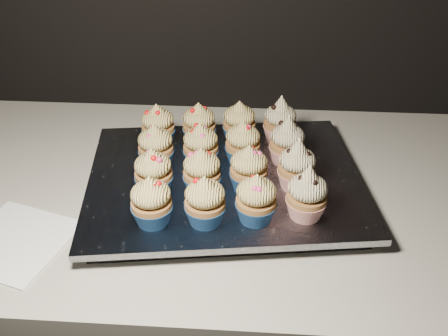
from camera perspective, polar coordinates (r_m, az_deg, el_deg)
worktop at (r=0.92m, az=9.21°, el=-3.13°), size 2.44×0.64×0.04m
napkin at (r=0.85m, az=-22.76°, el=-7.78°), size 0.19×0.19×0.00m
baking_tray at (r=0.88m, az=0.00°, el=-2.10°), size 0.47×0.39×0.02m
foil_lining at (r=0.87m, az=0.00°, el=-1.20°), size 0.51×0.43×0.01m
cupcake_0 at (r=0.75m, az=-8.31°, el=-3.86°), size 0.06×0.06×0.08m
cupcake_1 at (r=0.75m, az=-2.19°, el=-3.87°), size 0.06×0.06×0.08m
cupcake_2 at (r=0.75m, az=3.70°, el=-3.61°), size 0.06×0.06×0.08m
cupcake_3 at (r=0.77m, az=9.46°, el=-3.02°), size 0.06×0.06×0.10m
cupcake_4 at (r=0.82m, az=-8.07°, el=-0.55°), size 0.06×0.06×0.08m
cupcake_5 at (r=0.81m, az=-2.54°, el=-0.48°), size 0.06×0.06×0.08m
cupcake_6 at (r=0.82m, az=2.84°, el=-0.16°), size 0.06×0.06×0.08m
cupcake_7 at (r=0.83m, az=8.32°, el=0.18°), size 0.06×0.06×0.10m
cupcake_8 at (r=0.88m, az=-7.81°, el=2.38°), size 0.06×0.06×0.08m
cupcake_9 at (r=0.88m, az=-2.68°, el=2.48°), size 0.06×0.06×0.08m
cupcake_10 at (r=0.88m, az=2.16°, el=2.79°), size 0.06×0.06×0.08m
cupcake_11 at (r=0.89m, az=7.23°, el=2.94°), size 0.06×0.06×0.10m
cupcake_12 at (r=0.95m, az=-7.55°, el=4.75°), size 0.06×0.06×0.08m
cupcake_13 at (r=0.94m, az=-2.87°, el=4.94°), size 0.06×0.06×0.08m
cupcake_14 at (r=0.95m, az=1.76°, el=5.15°), size 0.06×0.06×0.08m
cupcake_15 at (r=0.96m, az=6.43°, el=5.32°), size 0.06×0.06×0.10m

